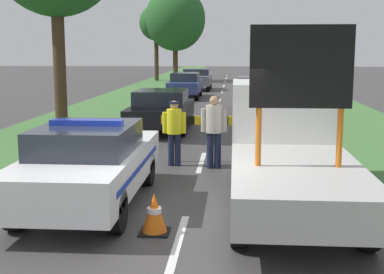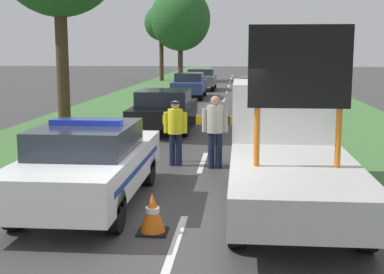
{
  "view_description": "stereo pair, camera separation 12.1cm",
  "coord_description": "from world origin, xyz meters",
  "px_view_note": "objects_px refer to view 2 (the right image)",
  "views": [
    {
      "loc": [
        0.79,
        -8.04,
        2.79
      ],
      "look_at": [
        -0.02,
        2.16,
        1.1
      ],
      "focal_mm": 50.0,
      "sensor_mm": 36.0,
      "label": 1
    },
    {
      "loc": [
        0.91,
        -8.03,
        2.79
      ],
      "look_at": [
        -0.02,
        2.16,
        1.1
      ],
      "focal_mm": 50.0,
      "sensor_mm": 36.0,
      "label": 2
    }
  ],
  "objects_px": {
    "police_officer": "(175,127)",
    "queued_car_sedan_black": "(164,109)",
    "police_car": "(89,163)",
    "queued_car_hatch_blue": "(190,85)",
    "pedestrian_civilian": "(215,126)",
    "roadside_tree_near_right": "(161,23)",
    "queued_car_suv_grey": "(201,79)",
    "traffic_cone_near_police": "(153,213)",
    "traffic_cone_centre_front": "(314,146)",
    "work_truck": "(287,142)",
    "roadside_tree_mid_left": "(180,19)",
    "queued_car_wagon_maroon": "(258,94)",
    "road_barrier": "(213,125)"
  },
  "relations": [
    {
      "from": "work_truck",
      "to": "traffic_cone_near_police",
      "type": "distance_m",
      "value": 3.14
    },
    {
      "from": "queued_car_hatch_blue",
      "to": "roadside_tree_mid_left",
      "type": "bearing_deg",
      "value": -81.73
    },
    {
      "from": "police_car",
      "to": "roadside_tree_mid_left",
      "type": "distance_m",
      "value": 37.99
    },
    {
      "from": "police_officer",
      "to": "queued_car_sedan_black",
      "type": "bearing_deg",
      "value": -72.47
    },
    {
      "from": "police_car",
      "to": "police_officer",
      "type": "xyz_separation_m",
      "value": [
        1.15,
        3.38,
        0.17
      ]
    },
    {
      "from": "roadside_tree_near_right",
      "to": "roadside_tree_mid_left",
      "type": "xyz_separation_m",
      "value": [
        1.72,
        -0.34,
        0.34
      ]
    },
    {
      "from": "police_officer",
      "to": "traffic_cone_centre_front",
      "type": "bearing_deg",
      "value": -148.57
    },
    {
      "from": "roadside_tree_near_right",
      "to": "queued_car_hatch_blue",
      "type": "bearing_deg",
      "value": -76.16
    },
    {
      "from": "roadside_tree_mid_left",
      "to": "pedestrian_civilian",
      "type": "bearing_deg",
      "value": -82.26
    },
    {
      "from": "police_officer",
      "to": "roadside_tree_mid_left",
      "type": "distance_m",
      "value": 34.73
    },
    {
      "from": "traffic_cone_near_police",
      "to": "roadside_tree_mid_left",
      "type": "bearing_deg",
      "value": 95.78
    },
    {
      "from": "queued_car_suv_grey",
      "to": "roadside_tree_mid_left",
      "type": "bearing_deg",
      "value": -75.61
    },
    {
      "from": "work_truck",
      "to": "police_officer",
      "type": "xyz_separation_m",
      "value": [
        -2.41,
        2.67,
        -0.13
      ]
    },
    {
      "from": "police_officer",
      "to": "queued_car_suv_grey",
      "type": "height_order",
      "value": "police_officer"
    },
    {
      "from": "police_officer",
      "to": "queued_car_sedan_black",
      "type": "height_order",
      "value": "police_officer"
    },
    {
      "from": "police_car",
      "to": "queued_car_suv_grey",
      "type": "distance_m",
      "value": 27.63
    },
    {
      "from": "pedestrian_civilian",
      "to": "queued_car_suv_grey",
      "type": "relative_size",
      "value": 0.42
    },
    {
      "from": "pedestrian_civilian",
      "to": "roadside_tree_near_right",
      "type": "bearing_deg",
      "value": 101.97
    },
    {
      "from": "roadside_tree_near_right",
      "to": "traffic_cone_centre_front",
      "type": "bearing_deg",
      "value": -74.83
    },
    {
      "from": "queued_car_suv_grey",
      "to": "pedestrian_civilian",
      "type": "bearing_deg",
      "value": 94.95
    },
    {
      "from": "police_car",
      "to": "pedestrian_civilian",
      "type": "height_order",
      "value": "pedestrian_civilian"
    },
    {
      "from": "roadside_tree_near_right",
      "to": "traffic_cone_near_police",
      "type": "bearing_deg",
      "value": -81.81
    },
    {
      "from": "police_car",
      "to": "road_barrier",
      "type": "height_order",
      "value": "police_car"
    },
    {
      "from": "traffic_cone_near_police",
      "to": "queued_car_wagon_maroon",
      "type": "xyz_separation_m",
      "value": [
        2.09,
        16.35,
        0.5
      ]
    },
    {
      "from": "pedestrian_civilian",
      "to": "roadside_tree_near_right",
      "type": "xyz_separation_m",
      "value": [
        -6.4,
        34.79,
        3.99
      ]
    },
    {
      "from": "police_car",
      "to": "queued_car_hatch_blue",
      "type": "xyz_separation_m",
      "value": [
        -0.23,
        21.45,
        0.0
      ]
    },
    {
      "from": "work_truck",
      "to": "traffic_cone_centre_front",
      "type": "xyz_separation_m",
      "value": [
        1.09,
        4.27,
        -0.83
      ]
    },
    {
      "from": "roadside_tree_mid_left",
      "to": "police_officer",
      "type": "bearing_deg",
      "value": -83.79
    },
    {
      "from": "queued_car_wagon_maroon",
      "to": "queued_car_suv_grey",
      "type": "bearing_deg",
      "value": -74.67
    },
    {
      "from": "work_truck",
      "to": "queued_car_hatch_blue",
      "type": "bearing_deg",
      "value": -78.99
    },
    {
      "from": "queued_car_sedan_black",
      "to": "pedestrian_civilian",
      "type": "bearing_deg",
      "value": 108.94
    },
    {
      "from": "work_truck",
      "to": "queued_car_hatch_blue",
      "type": "height_order",
      "value": "work_truck"
    },
    {
      "from": "police_car",
      "to": "traffic_cone_centre_front",
      "type": "bearing_deg",
      "value": 47.33
    },
    {
      "from": "queued_car_sedan_black",
      "to": "queued_car_hatch_blue",
      "type": "distance_m",
      "value": 12.29
    },
    {
      "from": "road_barrier",
      "to": "roadside_tree_near_right",
      "type": "xyz_separation_m",
      "value": [
        -6.31,
        34.12,
        4.05
      ]
    },
    {
      "from": "police_officer",
      "to": "queued_car_wagon_maroon",
      "type": "distance_m",
      "value": 11.79
    },
    {
      "from": "traffic_cone_centre_front",
      "to": "roadside_tree_mid_left",
      "type": "height_order",
      "value": "roadside_tree_mid_left"
    },
    {
      "from": "police_car",
      "to": "roadside_tree_mid_left",
      "type": "bearing_deg",
      "value": 94.25
    },
    {
      "from": "traffic_cone_near_police",
      "to": "traffic_cone_centre_front",
      "type": "xyz_separation_m",
      "value": [
        3.27,
        6.4,
        -0.07
      ]
    },
    {
      "from": "police_car",
      "to": "queued_car_suv_grey",
      "type": "xyz_separation_m",
      "value": [
        -0.01,
        27.63,
        0.01
      ]
    },
    {
      "from": "work_truck",
      "to": "traffic_cone_centre_front",
      "type": "distance_m",
      "value": 4.49
    },
    {
      "from": "traffic_cone_centre_front",
      "to": "pedestrian_civilian",
      "type": "bearing_deg",
      "value": -144.55
    },
    {
      "from": "queued_car_hatch_blue",
      "to": "police_officer",
      "type": "bearing_deg",
      "value": 94.35
    },
    {
      "from": "police_car",
      "to": "traffic_cone_near_police",
      "type": "bearing_deg",
      "value": -45.61
    },
    {
      "from": "work_truck",
      "to": "queued_car_wagon_maroon",
      "type": "relative_size",
      "value": 1.34
    },
    {
      "from": "police_officer",
      "to": "queued_car_wagon_maroon",
      "type": "xyz_separation_m",
      "value": [
        2.32,
        11.56,
        -0.13
      ]
    },
    {
      "from": "queued_car_sedan_black",
      "to": "queued_car_wagon_maroon",
      "type": "height_order",
      "value": "queued_car_wagon_maroon"
    },
    {
      "from": "queued_car_wagon_maroon",
      "to": "queued_car_hatch_blue",
      "type": "relative_size",
      "value": 0.96
    },
    {
      "from": "work_truck",
      "to": "queued_car_sedan_black",
      "type": "height_order",
      "value": "work_truck"
    },
    {
      "from": "queued_car_sedan_black",
      "to": "queued_car_wagon_maroon",
      "type": "xyz_separation_m",
      "value": [
        3.41,
        5.78,
        0.08
      ]
    }
  ]
}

